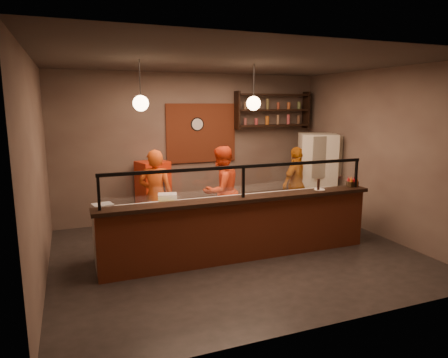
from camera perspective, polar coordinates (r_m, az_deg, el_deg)
name	(u,v)px	position (r m, az deg, el deg)	size (l,w,h in m)	color
floor	(236,253)	(7.02, 1.66, -10.54)	(6.00, 6.00, 0.00)	black
ceiling	(237,62)	(6.58, 1.82, 16.42)	(6.00, 6.00, 0.00)	#3C342E
wall_back	(193,147)	(8.95, -4.51, 4.61)	(6.00, 6.00, 0.00)	#6F5E51
wall_left	(37,173)	(6.12, -25.12, 0.82)	(5.00, 5.00, 0.00)	#6F5E51
wall_right	(380,154)	(8.25, 21.35, 3.40)	(5.00, 5.00, 0.00)	#6F5E51
wall_front	(326,192)	(4.45, 14.34, -1.85)	(6.00, 6.00, 0.00)	#6F5E51
brick_patch	(201,133)	(8.96, -3.25, 6.56)	(1.60, 0.04, 1.30)	#943E20
service_counter	(243,230)	(6.59, 2.70, -7.36)	(4.60, 0.25, 1.00)	#943E20
counter_ledge	(243,199)	(6.45, 2.74, -2.88)	(4.70, 0.37, 0.06)	black
worktop_cabinet	(231,226)	(7.06, 1.05, -6.77)	(4.60, 0.75, 0.85)	gray
worktop	(231,201)	(6.93, 1.06, -3.22)	(4.60, 0.75, 0.05)	beige
sneeze_guard	(243,178)	(6.38, 2.77, 0.09)	(4.50, 0.05, 0.52)	white
wall_shelving	(273,110)	(9.46, 6.99, 9.75)	(1.84, 0.28, 0.85)	black
wall_clock	(197,124)	(8.90, -3.87, 7.82)	(0.30, 0.30, 0.04)	black
pendant_left	(141,103)	(6.32, -11.81, 10.56)	(0.24, 0.24, 0.77)	black
pendant_right	(254,103)	(6.89, 4.24, 10.74)	(0.24, 0.24, 0.77)	black
cook_left	(156,195)	(7.54, -9.71, -2.34)	(0.63, 0.41, 1.73)	#C94912
cook_mid	(221,191)	(7.75, -0.41, -1.74)	(0.85, 0.66, 1.75)	red
cook_right	(297,184)	(8.92, 10.34, -0.66)	(0.95, 0.40, 1.63)	#C56D12
fridge	(317,176)	(9.24, 13.09, 0.46)	(0.79, 0.74, 1.89)	beige
red_cooler	(153,194)	(8.53, -10.06, -2.05)	(0.59, 0.54, 1.37)	red
pizza_dough	(259,198)	(7.06, 4.96, -2.75)	(0.55, 0.55, 0.01)	beige
prep_tub_a	(103,208)	(6.37, -16.95, -4.05)	(0.29, 0.23, 0.15)	silver
prep_tub_b	(168,198)	(6.79, -8.07, -2.74)	(0.31, 0.25, 0.16)	silver
prep_tub_c	(151,208)	(6.27, -10.38, -4.03)	(0.27, 0.22, 0.14)	white
rolling_pin	(164,203)	(6.63, -8.56, -3.48)	(0.07, 0.07, 0.39)	yellow
condiment_caddy	(352,184)	(7.63, 17.85, -0.67)	(0.18, 0.14, 0.10)	black
pepper_mill	(318,185)	(7.11, 13.34, -0.81)	(0.04, 0.04, 0.20)	black
small_plate	(320,190)	(7.18, 13.49, -1.47)	(0.19, 0.19, 0.01)	white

